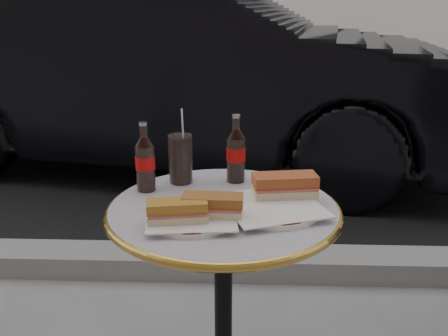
{
  "coord_description": "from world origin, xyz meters",
  "views": [
    {
      "loc": [
        0.05,
        -1.21,
        1.25
      ],
      "look_at": [
        0.0,
        0.05,
        0.82
      ],
      "focal_mm": 40.0,
      "sensor_mm": 36.0,
      "label": 1
    }
  ],
  "objects_px": {
    "cola_glass": "(181,159)",
    "parked_car": "(179,71)",
    "plate_left": "(192,217)",
    "bistro_table": "(223,323)",
    "cola_bottle_right": "(236,148)",
    "plate_right": "(272,208)",
    "cola_bottle_left": "(145,157)"
  },
  "relations": [
    {
      "from": "cola_glass",
      "to": "parked_car",
      "type": "xyz_separation_m",
      "value": [
        -0.31,
        2.4,
        -0.07
      ]
    },
    {
      "from": "plate_left",
      "to": "bistro_table",
      "type": "bearing_deg",
      "value": 50.79
    },
    {
      "from": "bistro_table",
      "to": "cola_bottle_right",
      "type": "distance_m",
      "value": 0.51
    },
    {
      "from": "parked_car",
      "to": "bistro_table",
      "type": "bearing_deg",
      "value": -160.02
    },
    {
      "from": "bistro_table",
      "to": "parked_car",
      "type": "relative_size",
      "value": 0.16
    },
    {
      "from": "cola_bottle_right",
      "to": "parked_car",
      "type": "height_order",
      "value": "parked_car"
    },
    {
      "from": "cola_bottle_right",
      "to": "cola_glass",
      "type": "distance_m",
      "value": 0.17
    },
    {
      "from": "cola_bottle_right",
      "to": "plate_left",
      "type": "bearing_deg",
      "value": -110.41
    },
    {
      "from": "bistro_table",
      "to": "plate_left",
      "type": "distance_m",
      "value": 0.39
    },
    {
      "from": "bistro_table",
      "to": "parked_car",
      "type": "height_order",
      "value": "parked_car"
    },
    {
      "from": "plate_right",
      "to": "parked_car",
      "type": "xyz_separation_m",
      "value": [
        -0.56,
        2.6,
        -0.0
      ]
    },
    {
      "from": "cola_glass",
      "to": "bistro_table",
      "type": "bearing_deg",
      "value": -52.7
    },
    {
      "from": "bistro_table",
      "to": "cola_bottle_left",
      "type": "distance_m",
      "value": 0.53
    },
    {
      "from": "cola_bottle_left",
      "to": "cola_bottle_right",
      "type": "height_order",
      "value": "cola_bottle_right"
    },
    {
      "from": "cola_glass",
      "to": "plate_right",
      "type": "bearing_deg",
      "value": -38.0
    },
    {
      "from": "bistro_table",
      "to": "plate_right",
      "type": "height_order",
      "value": "plate_right"
    },
    {
      "from": "cola_bottle_left",
      "to": "parked_car",
      "type": "height_order",
      "value": "parked_car"
    },
    {
      "from": "bistro_table",
      "to": "cola_bottle_left",
      "type": "relative_size",
      "value": 3.68
    },
    {
      "from": "bistro_table",
      "to": "plate_left",
      "type": "bearing_deg",
      "value": -129.21
    },
    {
      "from": "plate_right",
      "to": "parked_car",
      "type": "height_order",
      "value": "parked_car"
    },
    {
      "from": "plate_right",
      "to": "cola_bottle_left",
      "type": "relative_size",
      "value": 1.25
    },
    {
      "from": "bistro_table",
      "to": "plate_right",
      "type": "distance_m",
      "value": 0.4
    },
    {
      "from": "bistro_table",
      "to": "plate_right",
      "type": "xyz_separation_m",
      "value": [
        0.13,
        -0.03,
        0.37
      ]
    },
    {
      "from": "bistro_table",
      "to": "cola_glass",
      "type": "relative_size",
      "value": 5.07
    },
    {
      "from": "cola_bottle_right",
      "to": "cola_bottle_left",
      "type": "bearing_deg",
      "value": -161.5
    },
    {
      "from": "plate_right",
      "to": "cola_bottle_left",
      "type": "bearing_deg",
      "value": 159.13
    },
    {
      "from": "bistro_table",
      "to": "cola_bottle_right",
      "type": "relative_size",
      "value": 3.61
    },
    {
      "from": "plate_left",
      "to": "cola_glass",
      "type": "height_order",
      "value": "cola_glass"
    },
    {
      "from": "plate_left",
      "to": "plate_right",
      "type": "xyz_separation_m",
      "value": [
        0.2,
        0.06,
        0.0
      ]
    },
    {
      "from": "cola_bottle_left",
      "to": "parked_car",
      "type": "xyz_separation_m",
      "value": [
        -0.21,
        2.47,
        -0.09
      ]
    },
    {
      "from": "plate_right",
      "to": "cola_bottle_right",
      "type": "xyz_separation_m",
      "value": [
        -0.1,
        0.22,
        0.09
      ]
    },
    {
      "from": "cola_glass",
      "to": "plate_left",
      "type": "bearing_deg",
      "value": -77.67
    }
  ]
}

